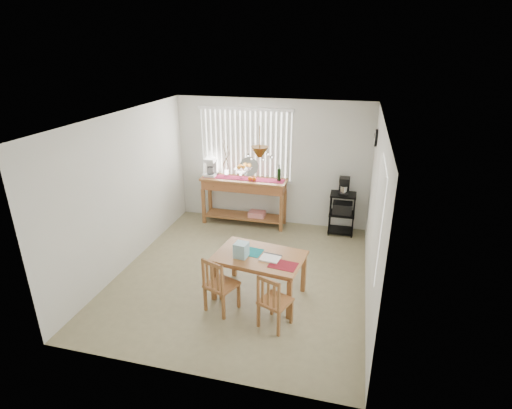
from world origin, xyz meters
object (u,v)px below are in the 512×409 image
(sideboard, at_px, (244,190))
(chair_left, at_px, (220,285))
(chair_right, at_px, (274,302))
(wire_cart, at_px, (342,210))
(dining_table, at_px, (259,260))
(cart_items, at_px, (344,186))

(sideboard, bearing_deg, chair_left, -80.91)
(chair_right, bearing_deg, wire_cart, 77.17)
(dining_table, bearing_deg, chair_right, -61.44)
(sideboard, distance_m, cart_items, 2.03)
(wire_cart, xyz_separation_m, chair_right, (-0.72, -3.18, -0.11))
(cart_items, distance_m, chair_right, 3.32)
(wire_cart, xyz_separation_m, chair_left, (-1.54, -3.01, -0.09))
(sideboard, xyz_separation_m, dining_table, (0.93, -2.49, -0.14))
(wire_cart, relative_size, chair_right, 1.04)
(sideboard, height_order, chair_left, sideboard)
(chair_right, bearing_deg, sideboard, 112.28)
(wire_cart, bearing_deg, chair_right, -102.83)
(wire_cart, xyz_separation_m, dining_table, (-1.08, -2.51, 0.10))
(dining_table, bearing_deg, sideboard, 110.50)
(cart_items, distance_m, dining_table, 2.77)
(cart_items, xyz_separation_m, chair_left, (-1.54, -3.02, -0.59))
(chair_left, bearing_deg, dining_table, 47.96)
(dining_table, xyz_separation_m, chair_right, (0.36, -0.66, -0.21))
(sideboard, distance_m, chair_left, 3.05)
(dining_table, bearing_deg, chair_left, -132.04)
(wire_cart, xyz_separation_m, cart_items, (0.00, 0.01, 0.50))
(cart_items, height_order, dining_table, cart_items)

